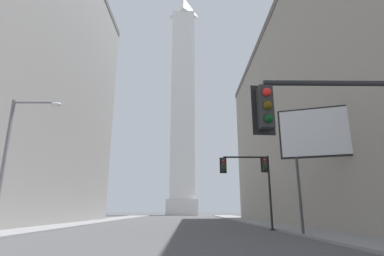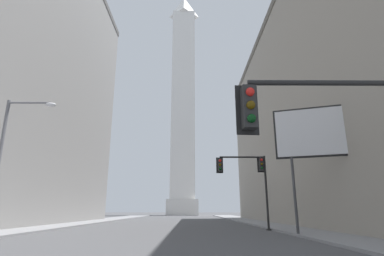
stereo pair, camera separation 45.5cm
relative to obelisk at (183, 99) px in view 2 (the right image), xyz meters
name	(u,v)px [view 2 (the right image)]	position (x,y,z in m)	size (l,w,h in m)	color
sidewalk_left	(64,225)	(-11.11, -58.03, -36.27)	(5.00, 108.81, 0.15)	gray
sidewalk_right	(275,225)	(11.11, -58.03, -36.27)	(5.00, 108.81, 0.15)	gray
building_right	(366,111)	(22.79, -57.92, -23.52)	(21.91, 54.22, 25.63)	gray
obelisk	(183,99)	(0.00, 0.00, 0.00)	(9.17, 9.17, 74.99)	silver
traffic_light_near_right	(376,122)	(6.73, -84.04, -32.67)	(5.51, 0.52, 4.80)	black
traffic_light_mid_right	(249,173)	(7.07, -66.15, -31.83)	(4.25, 0.50, 5.96)	black
street_lamp	(9,150)	(-8.41, -73.88, -31.41)	(2.97, 0.36, 8.00)	slate
billboard_sign	(322,134)	(10.68, -72.36, -30.03)	(5.64, 2.09, 8.18)	#3F3F42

